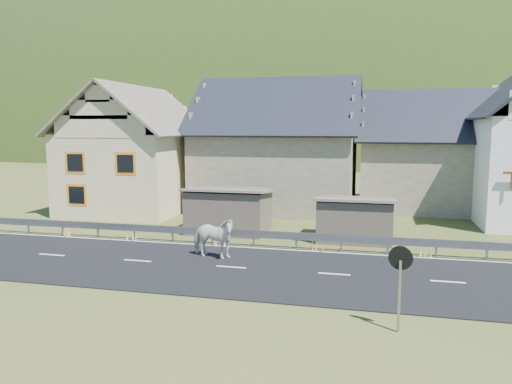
# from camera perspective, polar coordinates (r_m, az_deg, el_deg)

# --- Properties ---
(ground) EXTENTS (160.00, 160.00, 0.00)m
(ground) POSITION_cam_1_polar(r_m,az_deg,el_deg) (19.76, -2.86, -8.68)
(ground) COLOR #2F3D13
(ground) RESTS_ON ground
(road) EXTENTS (60.00, 7.00, 0.04)m
(road) POSITION_cam_1_polar(r_m,az_deg,el_deg) (19.75, -2.86, -8.62)
(road) COLOR black
(road) RESTS_ON ground
(lane_markings) EXTENTS (60.00, 6.60, 0.01)m
(lane_markings) POSITION_cam_1_polar(r_m,az_deg,el_deg) (19.74, -2.86, -8.55)
(lane_markings) COLOR silver
(lane_markings) RESTS_ON road
(guardrail) EXTENTS (28.10, 0.09, 0.75)m
(guardrail) POSITION_cam_1_polar(r_m,az_deg,el_deg) (23.06, -0.29, -4.85)
(guardrail) COLOR #93969B
(guardrail) RESTS_ON ground
(shed_left) EXTENTS (4.30, 3.30, 2.40)m
(shed_left) POSITION_cam_1_polar(r_m,az_deg,el_deg) (26.14, -3.09, -2.17)
(shed_left) COLOR #6A5A4E
(shed_left) RESTS_ON ground
(shed_right) EXTENTS (3.80, 2.90, 2.20)m
(shed_right) POSITION_cam_1_polar(r_m,az_deg,el_deg) (24.63, 11.25, -3.15)
(shed_right) COLOR #6A5A4E
(shed_right) RESTS_ON ground
(house_cream) EXTENTS (7.80, 9.80, 8.30)m
(house_cream) POSITION_cam_1_polar(r_m,az_deg,el_deg) (33.89, -13.57, 5.40)
(house_cream) COLOR beige
(house_cream) RESTS_ON ground
(house_stone_a) EXTENTS (10.80, 9.80, 8.90)m
(house_stone_a) POSITION_cam_1_polar(r_m,az_deg,el_deg) (33.81, 2.63, 6.07)
(house_stone_a) COLOR #9F947F
(house_stone_a) RESTS_ON ground
(house_stone_b) EXTENTS (9.80, 8.80, 8.10)m
(house_stone_b) POSITION_cam_1_polar(r_m,az_deg,el_deg) (35.41, 19.43, 5.07)
(house_stone_b) COLOR #9F947F
(house_stone_b) RESTS_ON ground
(mountain) EXTENTS (440.00, 280.00, 260.00)m
(mountain) POSITION_cam_1_polar(r_m,az_deg,el_deg) (199.83, 13.23, 0.06)
(mountain) COLOR #223D0F
(mountain) RESTS_ON ground
(conifer_patch) EXTENTS (76.00, 50.00, 28.00)m
(conifer_patch) POSITION_cam_1_polar(r_m,az_deg,el_deg) (141.69, -11.87, 7.63)
(conifer_patch) COLOR black
(conifer_patch) RESTS_ON ground
(horse) EXTENTS (1.29, 2.20, 1.74)m
(horse) POSITION_cam_1_polar(r_m,az_deg,el_deg) (20.93, -4.96, -5.19)
(horse) COLOR silver
(horse) RESTS_ON road
(traffic_mirror) EXTENTS (0.64, 0.25, 2.37)m
(traffic_mirror) POSITION_cam_1_polar(r_m,az_deg,el_deg) (13.99, 16.15, -8.46)
(traffic_mirror) COLOR #93969B
(traffic_mirror) RESTS_ON ground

